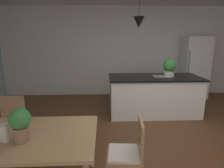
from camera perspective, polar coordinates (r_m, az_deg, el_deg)
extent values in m
cube|color=brown|center=(3.38, 15.02, -18.54)|extent=(10.00, 8.40, 0.04)
cube|color=silver|center=(6.08, 6.59, 9.54)|extent=(10.00, 0.12, 2.70)
cube|color=tan|center=(2.43, -28.30, -13.72)|extent=(1.88, 0.99, 0.04)
cylinder|color=tan|center=(2.73, -6.09, -17.30)|extent=(0.06, 0.06, 0.70)
cube|color=#A87F56|center=(3.38, -28.43, -11.23)|extent=(0.40, 0.40, 0.04)
cube|color=white|center=(3.36, -28.50, -10.69)|extent=(0.36, 0.36, 0.03)
cube|color=#A87F56|center=(3.45, -27.59, -6.54)|extent=(0.38, 0.03, 0.42)
cylinder|color=#A87F56|center=(3.27, -26.48, -16.24)|extent=(0.04, 0.04, 0.41)
cylinder|color=#A87F56|center=(3.54, -24.28, -13.64)|extent=(0.04, 0.04, 0.41)
cylinder|color=#A87F56|center=(3.68, -29.35, -13.19)|extent=(0.04, 0.04, 0.41)
cube|color=#A87F56|center=(2.35, 3.68, -20.64)|extent=(0.43, 0.43, 0.04)
cube|color=white|center=(2.33, 3.69, -19.92)|extent=(0.39, 0.39, 0.03)
cube|color=#A87F56|center=(2.24, 8.55, -15.68)|extent=(0.06, 0.38, 0.42)
cylinder|color=#A87F56|center=(2.62, -0.51, -22.59)|extent=(0.04, 0.04, 0.41)
cylinder|color=#A87F56|center=(2.63, 7.54, -22.60)|extent=(0.04, 0.04, 0.41)
cube|color=white|center=(4.60, 12.35, -3.42)|extent=(2.03, 0.89, 0.88)
cube|color=black|center=(4.50, 12.63, 1.96)|extent=(2.09, 0.95, 0.04)
cube|color=gray|center=(4.53, 14.52, 2.27)|extent=(0.36, 0.30, 0.01)
cube|color=silver|center=(6.27, 23.35, 4.60)|extent=(0.73, 0.64, 1.82)
cylinder|color=#4C4C4C|center=(5.83, 21.88, 4.14)|extent=(0.02, 0.02, 1.09)
cylinder|color=black|center=(4.38, 8.19, 22.57)|extent=(0.01, 0.01, 0.49)
cone|color=black|center=(4.34, 8.03, 17.80)|extent=(0.24, 0.24, 0.24)
cylinder|color=beige|center=(4.58, 16.70, 2.97)|extent=(0.23, 0.23, 0.13)
sphere|color=#387F3D|center=(4.55, 16.86, 5.33)|extent=(0.30, 0.30, 0.30)
cylinder|color=#8C664C|center=(2.19, -25.49, -13.44)|extent=(0.15, 0.15, 0.16)
sphere|color=#387F3D|center=(2.13, -25.95, -9.32)|extent=(0.21, 0.21, 0.21)
cylinder|color=silver|center=(2.29, -29.48, -12.52)|extent=(0.10, 0.10, 0.18)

